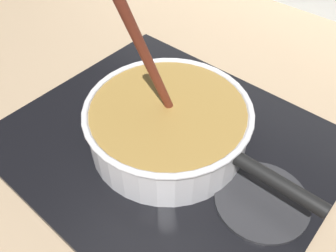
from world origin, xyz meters
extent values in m
cube|color=#9E8466|center=(0.00, 0.00, -0.02)|extent=(2.40, 1.60, 0.04)
cube|color=black|center=(0.09, 0.14, 0.01)|extent=(0.56, 0.48, 0.01)
torus|color=#592D0C|center=(0.09, 0.14, 0.02)|extent=(0.18, 0.18, 0.01)
cylinder|color=#262628|center=(0.28, 0.14, 0.01)|extent=(0.15, 0.15, 0.01)
cylinder|color=silver|center=(0.09, 0.14, 0.05)|extent=(0.27, 0.27, 0.08)
cylinder|color=olive|center=(0.09, 0.14, 0.06)|extent=(0.26, 0.26, 0.07)
torus|color=silver|center=(0.09, 0.14, 0.09)|extent=(0.28, 0.28, 0.01)
cylinder|color=black|center=(0.29, 0.14, 0.07)|extent=(0.14, 0.02, 0.02)
cylinder|color=beige|center=(0.08, 0.13, 0.08)|extent=(0.03, 0.03, 0.01)
cylinder|color=beige|center=(0.06, 0.25, 0.08)|extent=(0.04, 0.04, 0.01)
cylinder|color=#E5CC7A|center=(0.04, 0.09, 0.08)|extent=(0.04, 0.04, 0.01)
cylinder|color=#EDD88C|center=(0.00, 0.11, 0.08)|extent=(0.04, 0.04, 0.01)
cylinder|color=#EDD88C|center=(0.13, 0.24, 0.08)|extent=(0.03, 0.03, 0.01)
cylinder|color=maroon|center=(0.08, 0.11, 0.20)|extent=(0.02, 0.11, 0.25)
cube|color=brown|center=(0.08, 0.16, 0.08)|extent=(0.03, 0.04, 0.01)
camera|label=1|loc=(0.36, -0.18, 0.49)|focal=37.43mm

